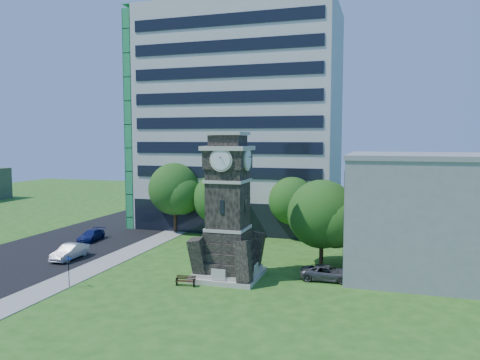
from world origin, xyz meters
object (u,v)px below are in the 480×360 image
(car_east_lot, at_px, (327,273))
(park_bench, at_px, (186,280))
(car_street_mid, at_px, (70,252))
(car_street_north, at_px, (91,235))
(street_sign, at_px, (69,268))
(clock_tower, at_px, (228,215))

(car_east_lot, xyz_separation_m, park_bench, (-10.60, -4.79, -0.18))
(car_street_mid, distance_m, park_bench, 14.74)
(car_street_north, xyz_separation_m, park_bench, (17.07, -11.98, -0.19))
(car_street_mid, height_order, car_east_lot, car_street_mid)
(car_street_north, bearing_deg, car_east_lot, -20.77)
(car_street_north, relative_size, car_east_lot, 0.97)
(car_street_north, height_order, street_sign, street_sign)
(car_east_lot, bearing_deg, clock_tower, 98.22)
(car_street_north, distance_m, park_bench, 20.85)
(car_east_lot, bearing_deg, park_bench, 111.55)
(car_street_mid, height_order, street_sign, street_sign)
(park_bench, bearing_deg, car_east_lot, 16.15)
(car_street_mid, distance_m, car_east_lot, 24.71)
(car_east_lot, height_order, park_bench, car_east_lot)
(street_sign, bearing_deg, car_east_lot, 38.94)
(park_bench, xyz_separation_m, street_sign, (-8.62, -3.07, 1.11))
(clock_tower, distance_m, park_bench, 6.33)
(car_street_north, bearing_deg, street_sign, -66.88)
(car_street_north, bearing_deg, car_street_mid, -75.18)
(car_street_north, bearing_deg, clock_tower, -30.34)
(park_bench, height_order, street_sign, street_sign)
(car_street_mid, bearing_deg, street_sign, -54.20)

